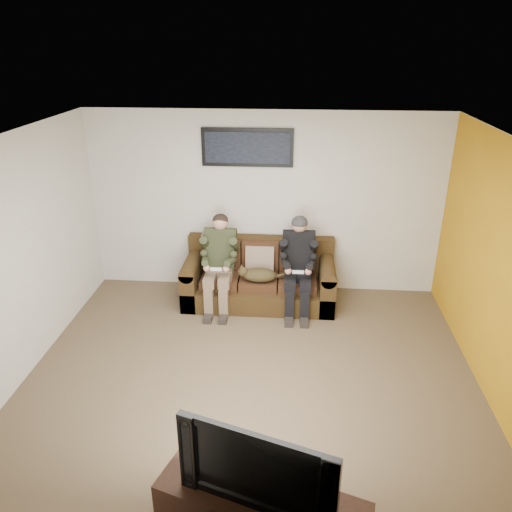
# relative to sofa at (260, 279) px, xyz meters

# --- Properties ---
(floor) EXTENTS (5.00, 5.00, 0.00)m
(floor) POSITION_rel_sofa_xyz_m (0.04, -1.82, -0.32)
(floor) COLOR brown
(floor) RESTS_ON ground
(ceiling) EXTENTS (5.00, 5.00, 0.00)m
(ceiling) POSITION_rel_sofa_xyz_m (0.04, -1.82, 2.28)
(ceiling) COLOR silver
(ceiling) RESTS_ON ground
(wall_back) EXTENTS (5.00, 0.00, 5.00)m
(wall_back) POSITION_rel_sofa_xyz_m (0.04, 0.43, 0.98)
(wall_back) COLOR beige
(wall_back) RESTS_ON ground
(wall_front) EXTENTS (5.00, 0.00, 5.00)m
(wall_front) POSITION_rel_sofa_xyz_m (0.04, -4.07, 0.98)
(wall_front) COLOR beige
(wall_front) RESTS_ON ground
(wall_left) EXTENTS (0.00, 4.50, 4.50)m
(wall_left) POSITION_rel_sofa_xyz_m (-2.46, -1.82, 0.98)
(wall_left) COLOR beige
(wall_left) RESTS_ON ground
(wall_right) EXTENTS (0.00, 4.50, 4.50)m
(wall_right) POSITION_rel_sofa_xyz_m (2.54, -1.82, 0.98)
(wall_right) COLOR beige
(wall_right) RESTS_ON ground
(accent_wall_right) EXTENTS (0.00, 4.50, 4.50)m
(accent_wall_right) POSITION_rel_sofa_xyz_m (2.53, -1.82, 0.98)
(accent_wall_right) COLOR #BC8212
(accent_wall_right) RESTS_ON ground
(sofa) EXTENTS (2.09, 0.90, 0.86)m
(sofa) POSITION_rel_sofa_xyz_m (0.00, 0.00, 0.00)
(sofa) COLOR #382610
(sofa) RESTS_ON ground
(throw_pillow) EXTENTS (0.40, 0.19, 0.40)m
(throw_pillow) POSITION_rel_sofa_xyz_m (-0.00, 0.04, 0.29)
(throw_pillow) COLOR #8B6F5B
(throw_pillow) RESTS_ON sofa
(throw_blanket) EXTENTS (0.43, 0.21, 0.08)m
(throw_blanket) POSITION_rel_sofa_xyz_m (-0.63, 0.26, 0.53)
(throw_blanket) COLOR gray
(throw_blanket) RESTS_ON sofa
(person_left) EXTENTS (0.51, 0.87, 1.27)m
(person_left) POSITION_rel_sofa_xyz_m (-0.54, -0.17, 0.39)
(person_left) COLOR #765F4A
(person_left) RESTS_ON sofa
(person_right) EXTENTS (0.51, 0.86, 1.28)m
(person_right) POSITION_rel_sofa_xyz_m (0.54, -0.17, 0.39)
(person_right) COLOR black
(person_right) RESTS_ON sofa
(cat) EXTENTS (0.66, 0.26, 0.24)m
(cat) POSITION_rel_sofa_xyz_m (-0.00, -0.27, 0.20)
(cat) COLOR #4E3F1E
(cat) RESTS_ON sofa
(framed_poster) EXTENTS (1.25, 0.05, 0.52)m
(framed_poster) POSITION_rel_sofa_xyz_m (-0.20, 0.39, 1.78)
(framed_poster) COLOR black
(framed_poster) RESTS_ON wall_back
(television) EXTENTS (1.13, 0.50, 0.66)m
(television) POSITION_rel_sofa_xyz_m (0.29, -3.77, 0.49)
(television) COLOR black
(television) RESTS_ON tv_stand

